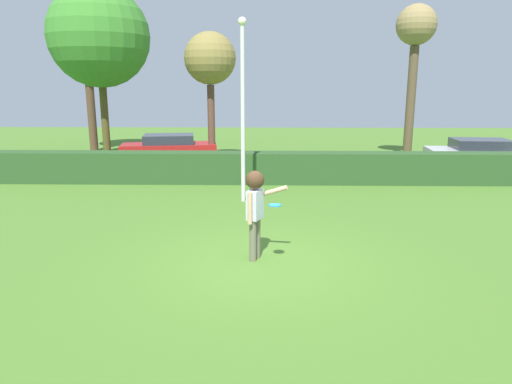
{
  "coord_description": "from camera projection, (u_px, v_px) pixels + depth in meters",
  "views": [
    {
      "loc": [
        0.1,
        -8.49,
        3.39
      ],
      "look_at": [
        -0.1,
        1.21,
        1.15
      ],
      "focal_mm": 32.35,
      "sensor_mm": 36.0,
      "label": 1
    }
  ],
  "objects": [
    {
      "name": "frisbee",
      "position": [
        275.0,
        205.0,
        8.53
      ],
      "size": [
        0.24,
        0.24,
        0.03
      ],
      "color": "#268CE5"
    },
    {
      "name": "ground_plane",
      "position": [
        260.0,
        263.0,
        9.03
      ],
      "size": [
        60.0,
        60.0,
        0.0
      ],
      "primitive_type": "plane",
      "color": "#4A7629"
    },
    {
      "name": "bare_elm_tree",
      "position": [
        210.0,
        60.0,
        19.82
      ],
      "size": [
        2.23,
        2.23,
        5.66
      ],
      "color": "brown",
      "rests_on": "ground"
    },
    {
      "name": "oak_tree",
      "position": [
        86.0,
        42.0,
        23.26
      ],
      "size": [
        3.03,
        3.03,
        7.16
      ],
      "color": "brown",
      "rests_on": "ground"
    },
    {
      "name": "hedge_row",
      "position": [
        263.0,
        168.0,
        16.38
      ],
      "size": [
        20.05,
        0.9,
        1.1
      ],
      "primitive_type": "cube",
      "color": "#2B4E24",
      "rests_on": "ground"
    },
    {
      "name": "parked_car_red",
      "position": [
        169.0,
        147.0,
        20.81
      ],
      "size": [
        4.41,
        2.33,
        1.25
      ],
      "color": "#B21E1E",
      "rests_on": "ground"
    },
    {
      "name": "willow_tree",
      "position": [
        99.0,
        37.0,
        19.44
      ],
      "size": [
        4.25,
        4.25,
        7.54
      ],
      "color": "#4F471F",
      "rests_on": "ground"
    },
    {
      "name": "birch_tree",
      "position": [
        416.0,
        35.0,
        20.51
      ],
      "size": [
        1.78,
        1.78,
        6.92
      ],
      "color": "brown",
      "rests_on": "ground"
    },
    {
      "name": "parked_car_silver",
      "position": [
        480.0,
        153.0,
        19.02
      ],
      "size": [
        4.33,
        2.11,
        1.25
      ],
      "color": "#B7B7BC",
      "rests_on": "ground"
    },
    {
      "name": "lamppost",
      "position": [
        243.0,
        102.0,
        13.24
      ],
      "size": [
        0.24,
        0.24,
        5.25
      ],
      "color": "silver",
      "rests_on": "ground"
    },
    {
      "name": "person",
      "position": [
        255.0,
        203.0,
        8.98
      ],
      "size": [
        0.83,
        0.53,
        1.8
      ],
      "color": "#6B6753",
      "rests_on": "ground"
    }
  ]
}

